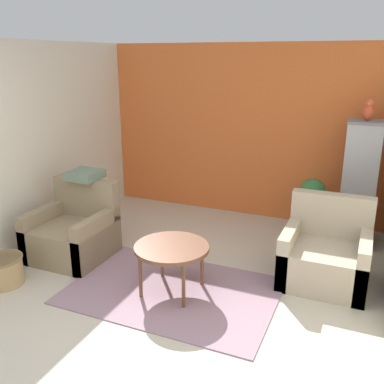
% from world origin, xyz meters
% --- Properties ---
extents(ground_plane, '(20.00, 20.00, 0.00)m').
position_xyz_m(ground_plane, '(0.00, 0.00, 0.00)').
color(ground_plane, beige).
rests_on(ground_plane, ground).
extents(wall_back_accent, '(4.20, 0.06, 2.45)m').
position_xyz_m(wall_back_accent, '(0.00, 3.68, 1.22)').
color(wall_back_accent, orange).
rests_on(wall_back_accent, ground_plane).
extents(wall_left, '(0.06, 3.65, 2.45)m').
position_xyz_m(wall_left, '(-2.07, 1.83, 1.22)').
color(wall_left, beige).
rests_on(wall_left, ground_plane).
extents(area_rug, '(2.06, 1.39, 0.01)m').
position_xyz_m(area_rug, '(0.06, 1.18, 0.01)').
color(area_rug, gray).
rests_on(area_rug, ground_plane).
extents(coffee_table, '(0.74, 0.74, 0.50)m').
position_xyz_m(coffee_table, '(0.06, 1.18, 0.46)').
color(coffee_table, brown).
rests_on(coffee_table, ground_plane).
extents(armchair_left, '(0.86, 0.81, 0.87)m').
position_xyz_m(armchair_left, '(-1.36, 1.46, 0.28)').
color(armchair_left, '#8E7A5B').
rests_on(armchair_left, ground_plane).
extents(armchair_right, '(0.86, 0.81, 0.87)m').
position_xyz_m(armchair_right, '(1.43, 2.02, 0.28)').
color(armchair_right, tan).
rests_on(armchair_right, ground_plane).
extents(birdcage, '(0.50, 0.50, 1.54)m').
position_xyz_m(birdcage, '(1.65, 3.23, 0.75)').
color(birdcage, slate).
rests_on(birdcage, ground_plane).
extents(parrot, '(0.12, 0.22, 0.27)m').
position_xyz_m(parrot, '(1.65, 3.23, 1.66)').
color(parrot, '#D14C2D').
rests_on(parrot, birdcage).
extents(potted_plant, '(0.36, 0.33, 0.76)m').
position_xyz_m(potted_plant, '(1.10, 3.25, 0.45)').
color(potted_plant, '#66605B').
rests_on(potted_plant, ground_plane).
extents(wicker_basket, '(0.43, 0.43, 0.30)m').
position_xyz_m(wicker_basket, '(-1.62, 0.63, 0.16)').
color(wicker_basket, tan).
rests_on(wicker_basket, ground_plane).
extents(throw_pillow, '(0.37, 0.37, 0.10)m').
position_xyz_m(throw_pillow, '(-1.36, 1.76, 0.92)').
color(throw_pillow, slate).
rests_on(throw_pillow, armchair_left).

